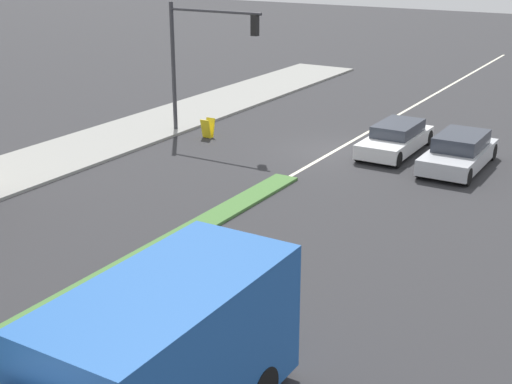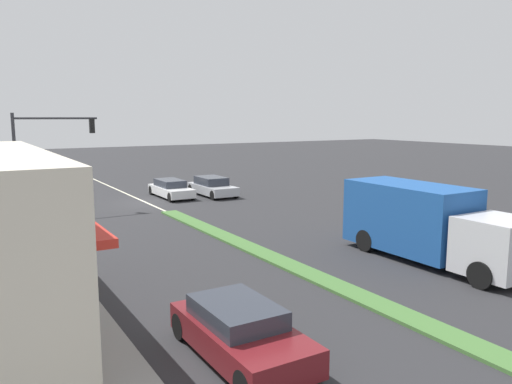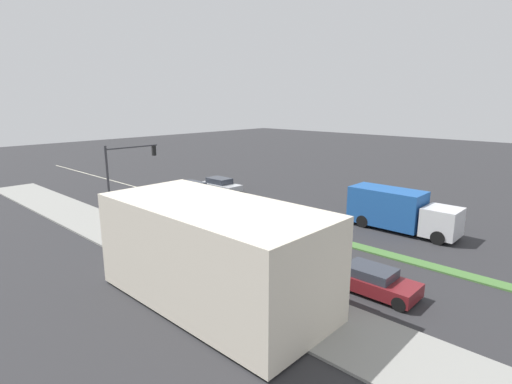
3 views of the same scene
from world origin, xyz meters
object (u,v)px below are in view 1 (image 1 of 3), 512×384
object	(u,v)px
traffic_signal_main	(199,47)
warning_aframe_sign	(208,128)
sedan_silver	(459,152)
van_white	(396,138)
delivery_truck	(136,383)

from	to	relation	value
traffic_signal_main	warning_aframe_sign	bearing A→B (deg)	161.41
traffic_signal_main	sedan_silver	xyz separation A→B (m)	(-11.12, -1.17, -3.27)
traffic_signal_main	warning_aframe_sign	world-z (taller)	traffic_signal_main
warning_aframe_sign	van_white	world-z (taller)	van_white
delivery_truck	van_white	size ratio (longest dim) A/B	1.65
sedan_silver	van_white	bearing A→B (deg)	-15.12
warning_aframe_sign	delivery_truck	distance (m)	20.49
traffic_signal_main	van_white	distance (m)	9.16
delivery_truck	van_white	distance (m)	19.75
warning_aframe_sign	sedan_silver	distance (m)	10.76
warning_aframe_sign	delivery_truck	size ratio (longest dim) A/B	0.11
sedan_silver	delivery_truck	bearing A→B (deg)	90.00
sedan_silver	van_white	size ratio (longest dim) A/B	0.99
traffic_signal_main	delivery_truck	distance (m)	20.97
delivery_truck	van_white	bearing A→B (deg)	-81.84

